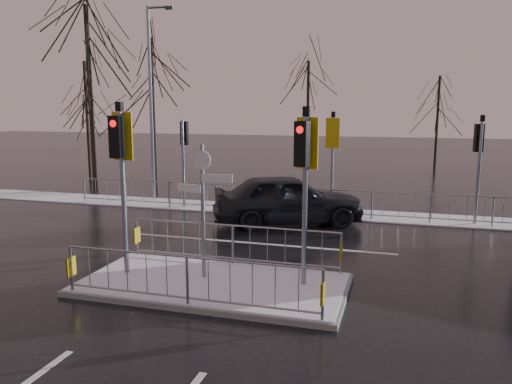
# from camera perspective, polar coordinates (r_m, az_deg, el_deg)

# --- Properties ---
(ground) EXTENTS (120.00, 120.00, 0.00)m
(ground) POSITION_cam_1_polar(r_m,az_deg,el_deg) (11.55, -4.92, -10.78)
(ground) COLOR black
(ground) RESTS_ON ground
(snow_verge) EXTENTS (30.00, 2.00, 0.04)m
(snow_verge) POSITION_cam_1_polar(r_m,az_deg,el_deg) (19.50, 4.30, -2.21)
(snow_verge) COLOR white
(snow_verge) RESTS_ON ground
(lane_markings) EXTENTS (8.00, 11.38, 0.01)m
(lane_markings) POSITION_cam_1_polar(r_m,az_deg,el_deg) (11.26, -5.55, -11.33)
(lane_markings) COLOR silver
(lane_markings) RESTS_ON ground
(traffic_island) EXTENTS (6.00, 3.04, 4.15)m
(traffic_island) POSITION_cam_1_polar(r_m,az_deg,el_deg) (11.43, -4.98, -8.92)
(traffic_island) COLOR slate
(traffic_island) RESTS_ON ground
(far_kerb_fixtures) EXTENTS (18.00, 0.65, 3.83)m
(far_kerb_fixtures) POSITION_cam_1_polar(r_m,az_deg,el_deg) (18.77, 4.89, 0.42)
(far_kerb_fixtures) COLOR gray
(far_kerb_fixtures) RESTS_ON ground
(car_far_lane) EXTENTS (5.58, 4.02, 1.76)m
(car_far_lane) POSITION_cam_1_polar(r_m,az_deg,el_deg) (17.33, 3.66, -0.80)
(car_far_lane) COLOR black
(car_far_lane) RESTS_ON ground
(tree_near_a) EXTENTS (4.75, 4.75, 8.97)m
(tree_near_a) POSITION_cam_1_polar(r_m,az_deg,el_deg) (25.65, -18.57, 13.86)
(tree_near_a) COLOR black
(tree_near_a) RESTS_ON ground
(tree_near_b) EXTENTS (4.00, 4.00, 7.55)m
(tree_near_b) POSITION_cam_1_polar(r_m,az_deg,el_deg) (25.57, -11.79, 11.99)
(tree_near_b) COLOR black
(tree_near_b) RESTS_ON ground
(tree_near_c) EXTENTS (3.50, 3.50, 6.61)m
(tree_near_c) POSITION_cam_1_polar(r_m,az_deg,el_deg) (28.76, -18.84, 10.13)
(tree_near_c) COLOR black
(tree_near_c) RESTS_ON ground
(tree_far_a) EXTENTS (3.75, 3.75, 7.08)m
(tree_far_a) POSITION_cam_1_polar(r_m,az_deg,el_deg) (32.62, 5.98, 11.04)
(tree_far_a) COLOR black
(tree_far_a) RESTS_ON ground
(tree_far_b) EXTENTS (3.25, 3.25, 6.14)m
(tree_far_b) POSITION_cam_1_polar(r_m,az_deg,el_deg) (34.12, 20.11, 9.37)
(tree_far_b) COLOR black
(tree_far_b) RESTS_ON ground
(street_lamp_left) EXTENTS (1.25, 0.18, 8.20)m
(street_lamp_left) POSITION_cam_1_polar(r_m,az_deg,el_deg) (22.17, -11.79, 10.68)
(street_lamp_left) COLOR gray
(street_lamp_left) RESTS_ON ground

